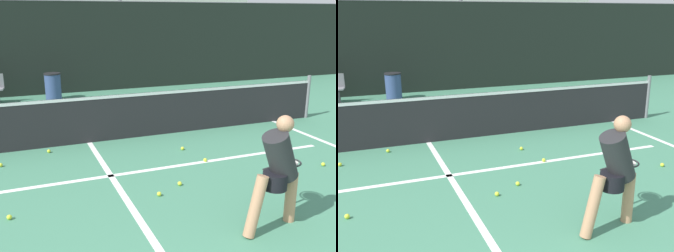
{
  "view_description": "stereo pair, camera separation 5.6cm",
  "coord_description": "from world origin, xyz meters",
  "views": [
    {
      "loc": [
        -1.32,
        -1.03,
        2.54
      ],
      "look_at": [
        0.73,
        4.12,
        0.95
      ],
      "focal_mm": 42.0,
      "sensor_mm": 36.0,
      "label": 1
    },
    {
      "loc": [
        -1.27,
        -1.05,
        2.54
      ],
      "look_at": [
        0.73,
        4.12,
        0.95
      ],
      "focal_mm": 42.0,
      "sensor_mm": 36.0,
      "label": 2
    }
  ],
  "objects": [
    {
      "name": "tennis_ball_scattered_6",
      "position": [
        -1.54,
        3.91,
        0.03
      ],
      "size": [
        0.07,
        0.07,
        0.07
      ],
      "primitive_type": "sphere",
      "color": "#D1E033",
      "rests_on": "ground"
    },
    {
      "name": "trash_bin",
      "position": [
        -0.21,
        11.23,
        0.41
      ],
      "size": [
        0.5,
        0.5,
        0.82
      ],
      "color": "#384C7F",
      "rests_on": "ground"
    },
    {
      "name": "court_center_mark",
      "position": [
        0.0,
        3.83,
        0.0
      ],
      "size": [
        0.1,
        5.64,
        0.01
      ],
      "primitive_type": "cube",
      "color": "white",
      "rests_on": "ground"
    },
    {
      "name": "fence_back",
      "position": [
        0.0,
        12.19,
        1.47
      ],
      "size": [
        24.0,
        0.06,
        2.95
      ],
      "color": "black",
      "rests_on": "ground"
    },
    {
      "name": "tennis_ball_scattered_5",
      "position": [
        -0.83,
        6.32,
        0.03
      ],
      "size": [
        0.07,
        0.07,
        0.07
      ],
      "primitive_type": "sphere",
      "color": "#D1E033",
      "rests_on": "ground"
    },
    {
      "name": "tennis_ball_scattered_0",
      "position": [
        1.71,
        4.81,
        0.03
      ],
      "size": [
        0.07,
        0.07,
        0.07
      ],
      "primitive_type": "sphere",
      "color": "#D1E033",
      "rests_on": "ground"
    },
    {
      "name": "net",
      "position": [
        0.0,
        6.65,
        0.51
      ],
      "size": [
        11.09,
        0.09,
        1.07
      ],
      "color": "slate",
      "rests_on": "ground"
    },
    {
      "name": "player_practicing",
      "position": [
        1.5,
        2.52,
        0.76
      ],
      "size": [
        1.12,
        0.71,
        1.42
      ],
      "rotation": [
        0.0,
        0.0,
        0.21
      ],
      "color": "tan",
      "rests_on": "ground"
    },
    {
      "name": "tennis_ball_scattered_4",
      "position": [
        -1.67,
        5.89,
        0.03
      ],
      "size": [
        0.07,
        0.07,
        0.07
      ],
      "primitive_type": "sphere",
      "color": "#D1E033",
      "rests_on": "ground"
    },
    {
      "name": "tennis_ball_scattered_7",
      "position": [
        0.47,
        3.83,
        0.03
      ],
      "size": [
        0.07,
        0.07,
        0.07
      ],
      "primitive_type": "sphere",
      "color": "#D1E033",
      "rests_on": "ground"
    },
    {
      "name": "building_far",
      "position": [
        0.0,
        30.31,
        3.24
      ],
      "size": [
        36.0,
        2.4,
        6.49
      ],
      "primitive_type": "cube",
      "color": "beige",
      "rests_on": "ground"
    },
    {
      "name": "tennis_ball_scattered_10",
      "position": [
        3.52,
        3.87,
        0.03
      ],
      "size": [
        0.07,
        0.07,
        0.07
      ],
      "primitive_type": "sphere",
      "color": "#D1E033",
      "rests_on": "ground"
    },
    {
      "name": "tennis_ball_scattered_3",
      "position": [
        0.89,
        4.05,
        0.03
      ],
      "size": [
        0.07,
        0.07,
        0.07
      ],
      "primitive_type": "sphere",
      "color": "#D1E033",
      "rests_on": "ground"
    },
    {
      "name": "tennis_ball_scattered_1",
      "position": [
        1.59,
        5.53,
        0.03
      ],
      "size": [
        0.07,
        0.07,
        0.07
      ],
      "primitive_type": "sphere",
      "color": "#D1E033",
      "rests_on": "ground"
    },
    {
      "name": "court_service_line",
      "position": [
        0.0,
        4.8,
        0.0
      ],
      "size": [
        8.25,
        0.1,
        0.01
      ],
      "primitive_type": "cube",
      "color": "white",
      "rests_on": "ground"
    },
    {
      "name": "parked_car",
      "position": [
        -1.08,
        15.24,
        0.61
      ],
      "size": [
        1.82,
        4.02,
        1.44
      ],
      "color": "#B7B7BC",
      "rests_on": "ground"
    }
  ]
}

